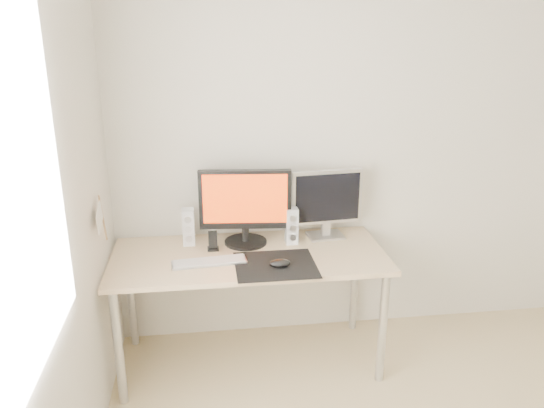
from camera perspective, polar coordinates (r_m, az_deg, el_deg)
wall_back at (r=3.50m, az=12.23°, el=5.84°), size 3.50×0.00×3.50m
wall_left at (r=1.74m, az=-26.44°, el=-8.86°), size 0.00×3.50×3.50m
mousepad at (r=2.98m, az=0.38°, el=-6.57°), size 0.45×0.40×0.00m
mouse at (r=2.94m, az=0.85°, el=-6.39°), size 0.12×0.07×0.04m
desk at (r=3.15m, az=-2.47°, el=-6.67°), size 1.60×0.70×0.73m
main_monitor at (r=3.17m, az=-2.90°, el=-0.04°), size 0.55×0.28×0.47m
second_monitor at (r=3.30m, az=5.90°, el=0.36°), size 0.45×0.18×0.43m
speaker_left at (r=3.25m, az=-8.97°, el=-2.45°), size 0.07×0.09×0.23m
speaker_right at (r=3.23m, az=2.12°, el=-2.35°), size 0.07×0.09×0.23m
keyboard at (r=3.02m, az=-6.75°, el=-6.19°), size 0.43×0.16×0.02m
phone_dock at (r=3.18m, az=-6.37°, el=-4.32°), size 0.07×0.06×0.12m
pennant at (r=2.91m, az=-17.96°, el=-1.36°), size 0.01×0.23×0.29m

